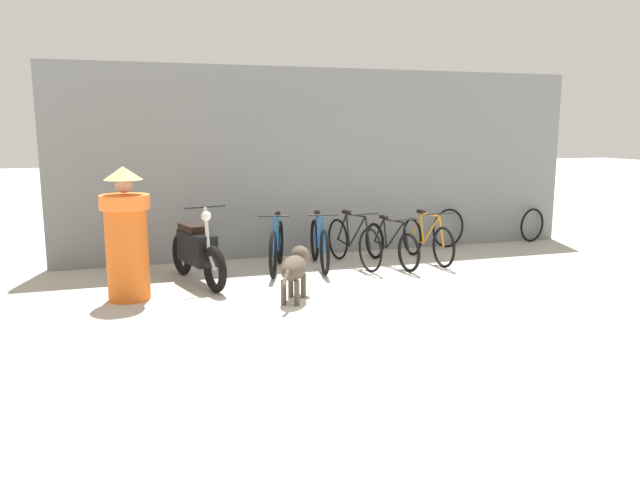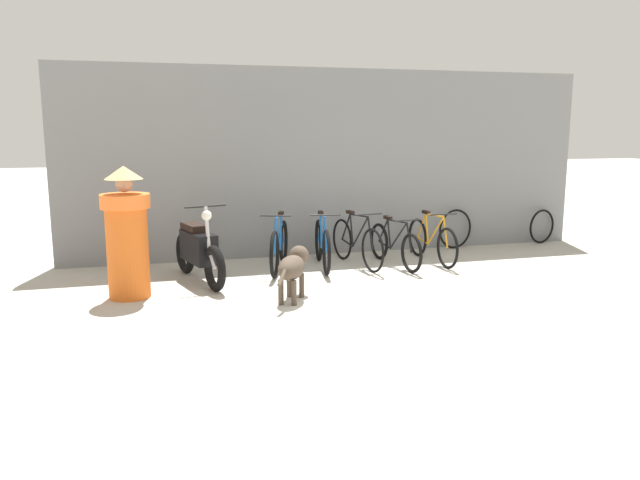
% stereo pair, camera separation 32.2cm
% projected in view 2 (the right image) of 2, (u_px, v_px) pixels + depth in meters
% --- Properties ---
extents(ground_plane, '(60.00, 60.00, 0.00)m').
position_uv_depth(ground_plane, '(419.00, 306.00, 7.63)').
color(ground_plane, '#B7B2A5').
extents(shop_wall_back, '(9.13, 0.20, 3.13)m').
position_uv_depth(shop_wall_back, '(335.00, 163.00, 10.65)').
color(shop_wall_back, slate).
rests_on(shop_wall_back, ground).
extents(bicycle_0, '(0.66, 1.61, 0.90)m').
position_uv_depth(bicycle_0, '(279.00, 247.00, 9.49)').
color(bicycle_0, black).
rests_on(bicycle_0, ground).
extents(bicycle_1, '(0.46, 1.68, 0.89)m').
position_uv_depth(bicycle_1, '(322.00, 245.00, 9.68)').
color(bicycle_1, black).
rests_on(bicycle_1, ground).
extents(bicycle_2, '(0.46, 1.70, 0.88)m').
position_uv_depth(bicycle_2, '(357.00, 243.00, 9.81)').
color(bicycle_2, black).
rests_on(bicycle_2, ground).
extents(bicycle_3, '(0.46, 1.66, 0.79)m').
position_uv_depth(bicycle_3, '(394.00, 245.00, 9.81)').
color(bicycle_3, black).
rests_on(bicycle_3, ground).
extents(bicycle_4, '(0.46, 1.67, 0.84)m').
position_uv_depth(bicycle_4, '(432.00, 241.00, 10.08)').
color(bicycle_4, black).
rests_on(bicycle_4, ground).
extents(motorcycle, '(0.65, 1.80, 1.13)m').
position_uv_depth(motorcycle, '(199.00, 251.00, 8.76)').
color(motorcycle, black).
rests_on(motorcycle, ground).
extents(stray_dog, '(0.64, 1.00, 0.64)m').
position_uv_depth(stray_dog, '(293.00, 266.00, 7.86)').
color(stray_dog, '#4C3F33').
rests_on(stray_dog, ground).
extents(person_in_robes, '(0.87, 0.87, 1.69)m').
position_uv_depth(person_in_robes, '(127.00, 233.00, 7.88)').
color(person_in_robes, orange).
rests_on(person_in_robes, ground).
extents(spare_tire_left, '(0.71, 0.17, 0.71)m').
position_uv_depth(spare_tire_left, '(455.00, 229.00, 11.20)').
color(spare_tire_left, black).
rests_on(spare_tire_left, ground).
extents(spare_tire_right, '(0.63, 0.20, 0.65)m').
position_uv_depth(spare_tire_right, '(542.00, 226.00, 11.70)').
color(spare_tire_right, black).
rests_on(spare_tire_right, ground).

